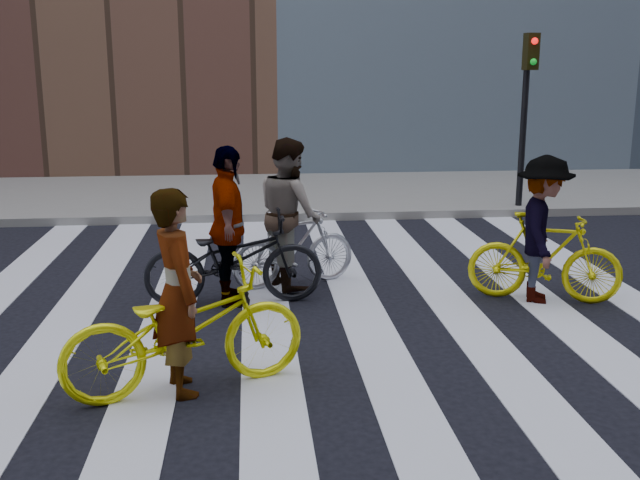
{
  "coord_description": "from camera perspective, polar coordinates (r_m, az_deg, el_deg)",
  "views": [
    {
      "loc": [
        -0.71,
        -8.23,
        2.8
      ],
      "look_at": [
        0.1,
        0.3,
        0.77
      ],
      "focal_mm": 42.0,
      "sensor_mm": 36.0,
      "label": 1
    }
  ],
  "objects": [
    {
      "name": "rider_mid",
      "position": [
        9.46,
        -2.34,
        2.07
      ],
      "size": [
        0.99,
        1.11,
        1.91
      ],
      "primitive_type": "imported",
      "rotation": [
        0.0,
        0.0,
        1.91
      ],
      "color": "slate",
      "rests_on": "ground"
    },
    {
      "name": "bike_dark_rear",
      "position": [
        8.87,
        -6.61,
        -1.44
      ],
      "size": [
        2.14,
        0.85,
        1.1
      ],
      "primitive_type": "imported",
      "rotation": [
        0.0,
        0.0,
        1.63
      ],
      "color": "black",
      "rests_on": "ground"
    },
    {
      "name": "bike_yellow_left",
      "position": [
        6.6,
        -10.24,
        -6.74
      ],
      "size": [
        2.26,
        1.39,
        1.12
      ],
      "primitive_type": "imported",
      "rotation": [
        0.0,
        0.0,
        1.9
      ],
      "color": "#FCFF0E",
      "rests_on": "ground"
    },
    {
      "name": "ground",
      "position": [
        8.72,
        -0.49,
        -5.4
      ],
      "size": [
        100.0,
        100.0,
        0.0
      ],
      "primitive_type": "plane",
      "color": "black",
      "rests_on": "ground"
    },
    {
      "name": "rider_rear",
      "position": [
        8.78,
        -7.01,
        1.03
      ],
      "size": [
        0.52,
        1.13,
        1.89
      ],
      "primitive_type": "imported",
      "rotation": [
        0.0,
        0.0,
        1.63
      ],
      "color": "slate",
      "rests_on": "ground"
    },
    {
      "name": "rider_right",
      "position": [
        9.23,
        16.61,
        0.76
      ],
      "size": [
        0.99,
        1.29,
        1.76
      ],
      "primitive_type": "imported",
      "rotation": [
        0.0,
        0.0,
        1.23
      ],
      "color": "slate",
      "rests_on": "ground"
    },
    {
      "name": "bike_yellow_right",
      "position": [
        9.33,
        16.75,
        -1.27
      ],
      "size": [
        1.86,
        1.07,
        1.08
      ],
      "primitive_type": "imported",
      "rotation": [
        0.0,
        0.0,
        1.23
      ],
      "color": "yellow",
      "rests_on": "ground"
    },
    {
      "name": "bike_silver_mid",
      "position": [
        9.57,
        -2.02,
        -0.58
      ],
      "size": [
        1.73,
        0.99,
        1.0
      ],
      "primitive_type": "imported",
      "rotation": [
        0.0,
        0.0,
        1.91
      ],
      "color": "silver",
      "rests_on": "ground"
    },
    {
      "name": "traffic_signal",
      "position": [
        14.49,
        15.5,
        10.81
      ],
      "size": [
        0.22,
        0.42,
        3.33
      ],
      "color": "black",
      "rests_on": "ground"
    },
    {
      "name": "sidewalk_far",
      "position": [
        15.98,
        -2.82,
        3.51
      ],
      "size": [
        100.0,
        5.0,
        0.15
      ],
      "primitive_type": "cube",
      "color": "gray",
      "rests_on": "ground"
    },
    {
      "name": "zebra_crosswalk",
      "position": [
        8.72,
        -0.49,
        -5.36
      ],
      "size": [
        8.25,
        10.0,
        0.01
      ],
      "color": "white",
      "rests_on": "ground"
    },
    {
      "name": "rider_left",
      "position": [
        6.49,
        -10.81,
        -3.93
      ],
      "size": [
        0.62,
        0.76,
        1.8
      ],
      "primitive_type": "imported",
      "rotation": [
        0.0,
        0.0,
        1.9
      ],
      "color": "slate",
      "rests_on": "ground"
    }
  ]
}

